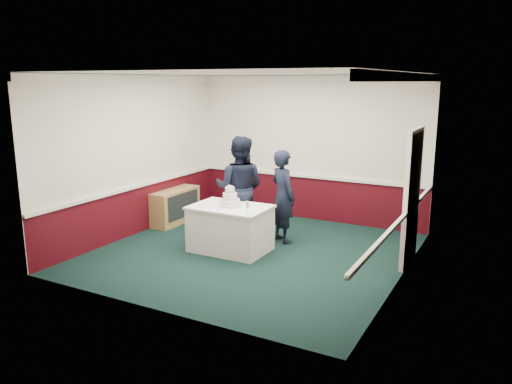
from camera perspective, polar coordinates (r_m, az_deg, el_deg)
The scene contains 9 objects.
ground at distance 8.62m, azimuth -0.51°, elevation -6.93°, with size 5.00×5.00×0.00m, color black.
room_shell at distance 8.68m, azimuth 1.87°, elevation 6.54°, with size 5.00×5.00×3.00m.
sideboard at distance 10.43m, azimuth -9.19°, elevation -1.62°, with size 0.41×1.20×0.70m.
cake_table at distance 8.62m, azimuth -2.95°, elevation -4.13°, with size 1.32×0.92×0.79m.
wedding_cake at distance 8.49m, azimuth -2.99°, elevation -0.91°, with size 0.35×0.35×0.36m.
cake_knife at distance 8.37m, azimuth -3.86°, elevation -1.88°, with size 0.01×0.22×0.01m, color silver.
champagne_flute at distance 8.01m, azimuth -0.96°, elevation -1.52°, with size 0.05×0.05×0.21m.
person_man at distance 9.15m, azimuth -1.89°, elevation 0.45°, with size 0.93×0.73×1.92m, color black.
person_woman at distance 9.00m, azimuth 3.09°, elevation -0.49°, with size 0.62×0.40×1.69m, color black.
Camera 1 is at (3.91, -7.12, 2.88)m, focal length 35.00 mm.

